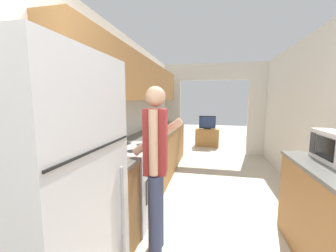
{
  "coord_description": "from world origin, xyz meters",
  "views": [
    {
      "loc": [
        -0.06,
        -0.46,
        1.52
      ],
      "look_at": [
        -0.79,
        3.03,
        1.06
      ],
      "focal_mm": 22.0,
      "sensor_mm": 36.0,
      "label": 1
    }
  ],
  "objects_px": {
    "person": "(156,166)",
    "television": "(207,123)",
    "refrigerator": "(41,211)",
    "range_oven": "(129,182)",
    "knife": "(148,137)",
    "tv_cabinet": "(207,137)"
  },
  "relations": [
    {
      "from": "person",
      "to": "television",
      "type": "xyz_separation_m",
      "value": [
        0.4,
        4.85,
        -0.1
      ]
    },
    {
      "from": "refrigerator",
      "to": "range_oven",
      "type": "distance_m",
      "value": 1.49
    },
    {
      "from": "range_oven",
      "to": "television",
      "type": "height_order",
      "value": "range_oven"
    },
    {
      "from": "person",
      "to": "knife",
      "type": "relative_size",
      "value": 5.62
    },
    {
      "from": "refrigerator",
      "to": "tv_cabinet",
      "type": "height_order",
      "value": "refrigerator"
    },
    {
      "from": "tv_cabinet",
      "to": "knife",
      "type": "height_order",
      "value": "knife"
    },
    {
      "from": "knife",
      "to": "person",
      "type": "bearing_deg",
      "value": -28.41
    },
    {
      "from": "person",
      "to": "television",
      "type": "height_order",
      "value": "person"
    },
    {
      "from": "range_oven",
      "to": "tv_cabinet",
      "type": "distance_m",
      "value": 4.47
    },
    {
      "from": "person",
      "to": "refrigerator",
      "type": "bearing_deg",
      "value": 147.5
    },
    {
      "from": "range_oven",
      "to": "knife",
      "type": "relative_size",
      "value": 3.65
    },
    {
      "from": "knife",
      "to": "range_oven",
      "type": "bearing_deg",
      "value": -52.61
    },
    {
      "from": "television",
      "to": "knife",
      "type": "height_order",
      "value": "television"
    },
    {
      "from": "refrigerator",
      "to": "person",
      "type": "bearing_deg",
      "value": 64.58
    },
    {
      "from": "refrigerator",
      "to": "person",
      "type": "distance_m",
      "value": 1.01
    },
    {
      "from": "refrigerator",
      "to": "television",
      "type": "xyz_separation_m",
      "value": [
        0.84,
        5.76,
        -0.1
      ]
    },
    {
      "from": "refrigerator",
      "to": "range_oven",
      "type": "xyz_separation_m",
      "value": [
        -0.06,
        1.43,
        -0.41
      ]
    },
    {
      "from": "refrigerator",
      "to": "person",
      "type": "height_order",
      "value": "refrigerator"
    },
    {
      "from": "refrigerator",
      "to": "television",
      "type": "distance_m",
      "value": 5.83
    },
    {
      "from": "refrigerator",
      "to": "knife",
      "type": "distance_m",
      "value": 2.12
    },
    {
      "from": "person",
      "to": "knife",
      "type": "distance_m",
      "value": 1.29
    },
    {
      "from": "person",
      "to": "tv_cabinet",
      "type": "relative_size",
      "value": 2.21
    }
  ]
}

